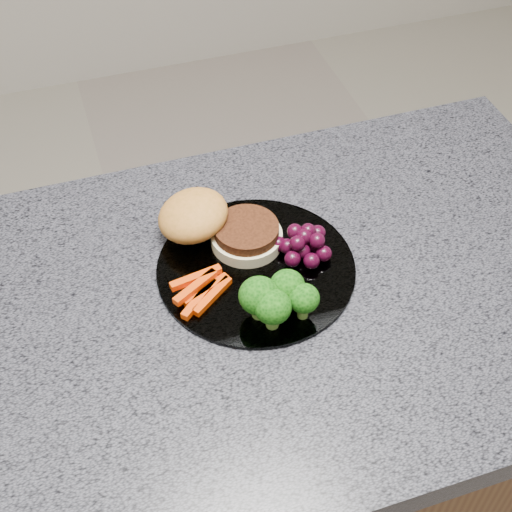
{
  "coord_description": "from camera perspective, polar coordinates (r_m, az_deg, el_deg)",
  "views": [
    {
      "loc": [
        -0.09,
        -0.55,
        1.59
      ],
      "look_at": [
        0.11,
        0.05,
        0.93
      ],
      "focal_mm": 50.0,
      "sensor_mm": 36.0,
      "label": 1
    }
  ],
  "objects": [
    {
      "name": "carrot_sticks",
      "position": [
        0.9,
        -4.44,
        -2.66
      ],
      "size": [
        0.08,
        0.07,
        0.02
      ],
      "rotation": [
        0.0,
        0.0,
        0.25
      ],
      "color": "#D53803",
      "rests_on": "plate"
    },
    {
      "name": "grape_bunch",
      "position": [
        0.94,
        3.84,
        0.98
      ],
      "size": [
        0.08,
        0.07,
        0.04
      ],
      "rotation": [
        0.0,
        0.0,
        0.13
      ],
      "color": "black",
      "rests_on": "plate"
    },
    {
      "name": "island_cabinet",
      "position": [
        1.29,
        -4.12,
        -17.87
      ],
      "size": [
        1.2,
        0.6,
        0.86
      ],
      "primitive_type": "cube",
      "color": "#55371D",
      "rests_on": "ground"
    },
    {
      "name": "plate",
      "position": [
        0.93,
        -0.0,
        -0.97
      ],
      "size": [
        0.26,
        0.26,
        0.01
      ],
      "primitive_type": "cylinder",
      "color": "white",
      "rests_on": "countertop"
    },
    {
      "name": "countertop",
      "position": [
        0.9,
        -5.63,
        -5.56
      ],
      "size": [
        1.2,
        0.6,
        0.04
      ],
      "primitive_type": "cube",
      "color": "#484851",
      "rests_on": "island_cabinet"
    },
    {
      "name": "broccoli",
      "position": [
        0.85,
        1.64,
        -3.33
      ],
      "size": [
        0.09,
        0.07,
        0.06
      ],
      "rotation": [
        0.0,
        0.0,
        -0.06
      ],
      "color": "olive",
      "rests_on": "plate"
    },
    {
      "name": "burger",
      "position": [
        0.95,
        -3.53,
        2.51
      ],
      "size": [
        0.18,
        0.16,
        0.05
      ],
      "rotation": [
        0.0,
        0.0,
        -0.33
      ],
      "color": "beige",
      "rests_on": "plate"
    }
  ]
}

